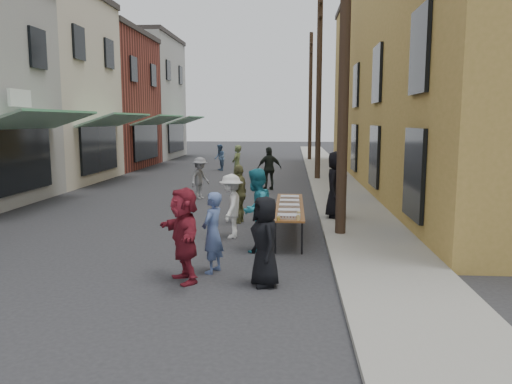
# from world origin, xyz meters

# --- Properties ---
(ground) EXTENTS (120.00, 120.00, 0.00)m
(ground) POSITION_xyz_m (0.00, 0.00, 0.00)
(ground) COLOR #28282B
(ground) RESTS_ON ground
(sidewalk) EXTENTS (2.20, 60.00, 0.10)m
(sidewalk) POSITION_xyz_m (5.00, 15.00, 0.05)
(sidewalk) COLOR gray
(sidewalk) RESTS_ON ground
(storefront_row) EXTENTS (8.00, 37.00, 9.00)m
(storefront_row) POSITION_xyz_m (-10.00, 14.96, 4.12)
(storefront_row) COLOR maroon
(storefront_row) RESTS_ON ground
(building_ochre) EXTENTS (10.00, 28.00, 10.00)m
(building_ochre) POSITION_xyz_m (11.10, 14.00, 5.00)
(building_ochre) COLOR olive
(building_ochre) RESTS_ON ground
(utility_pole_near) EXTENTS (0.26, 0.26, 9.00)m
(utility_pole_near) POSITION_xyz_m (4.30, 3.00, 4.50)
(utility_pole_near) COLOR #2D2116
(utility_pole_near) RESTS_ON ground
(utility_pole_mid) EXTENTS (0.26, 0.26, 9.00)m
(utility_pole_mid) POSITION_xyz_m (4.30, 15.00, 4.50)
(utility_pole_mid) COLOR #2D2116
(utility_pole_mid) RESTS_ON ground
(utility_pole_far) EXTENTS (0.26, 0.26, 9.00)m
(utility_pole_far) POSITION_xyz_m (4.30, 27.00, 4.50)
(utility_pole_far) COLOR #2D2116
(utility_pole_far) RESTS_ON ground
(serving_table) EXTENTS (0.70, 4.00, 0.75)m
(serving_table) POSITION_xyz_m (3.03, 3.16, 0.71)
(serving_table) COLOR brown
(serving_table) RESTS_ON ground
(catering_tray_sausage) EXTENTS (0.50, 0.33, 0.08)m
(catering_tray_sausage) POSITION_xyz_m (3.03, 1.51, 0.79)
(catering_tray_sausage) COLOR maroon
(catering_tray_sausage) RESTS_ON serving_table
(catering_tray_foil_b) EXTENTS (0.50, 0.33, 0.08)m
(catering_tray_foil_b) POSITION_xyz_m (3.03, 2.16, 0.79)
(catering_tray_foil_b) COLOR #B2B2B7
(catering_tray_foil_b) RESTS_ON serving_table
(catering_tray_buns) EXTENTS (0.50, 0.33, 0.08)m
(catering_tray_buns) POSITION_xyz_m (3.03, 2.86, 0.79)
(catering_tray_buns) COLOR tan
(catering_tray_buns) RESTS_ON serving_table
(catering_tray_foil_d) EXTENTS (0.50, 0.33, 0.08)m
(catering_tray_foil_d) POSITION_xyz_m (3.03, 3.56, 0.79)
(catering_tray_foil_d) COLOR #B2B2B7
(catering_tray_foil_d) RESTS_ON serving_table
(catering_tray_buns_end) EXTENTS (0.50, 0.33, 0.08)m
(catering_tray_buns_end) POSITION_xyz_m (3.03, 4.26, 0.79)
(catering_tray_buns_end) COLOR tan
(catering_tray_buns_end) RESTS_ON serving_table
(condiment_jar_a) EXTENTS (0.07, 0.07, 0.08)m
(condiment_jar_a) POSITION_xyz_m (2.81, 1.21, 0.79)
(condiment_jar_a) COLOR #A57F26
(condiment_jar_a) RESTS_ON serving_table
(condiment_jar_b) EXTENTS (0.07, 0.07, 0.08)m
(condiment_jar_b) POSITION_xyz_m (2.81, 1.31, 0.79)
(condiment_jar_b) COLOR #A57F26
(condiment_jar_b) RESTS_ON serving_table
(condiment_jar_c) EXTENTS (0.07, 0.07, 0.08)m
(condiment_jar_c) POSITION_xyz_m (2.81, 1.41, 0.79)
(condiment_jar_c) COLOR #A57F26
(condiment_jar_c) RESTS_ON serving_table
(cup_stack) EXTENTS (0.08, 0.08, 0.12)m
(cup_stack) POSITION_xyz_m (3.23, 1.26, 0.81)
(cup_stack) COLOR tan
(cup_stack) RESTS_ON serving_table
(guest_front_a) EXTENTS (0.76, 0.91, 1.59)m
(guest_front_a) POSITION_xyz_m (2.63, -0.84, 0.79)
(guest_front_a) COLOR black
(guest_front_a) RESTS_ON ground
(guest_front_b) EXTENTS (0.54, 0.66, 1.55)m
(guest_front_b) POSITION_xyz_m (1.60, -0.15, 0.78)
(guest_front_b) COLOR #50669C
(guest_front_b) RESTS_ON ground
(guest_front_c) EXTENTS (1.00, 1.10, 1.84)m
(guest_front_c) POSITION_xyz_m (2.30, 1.48, 0.92)
(guest_front_c) COLOR teal
(guest_front_c) RESTS_ON ground
(guest_front_d) EXTENTS (0.61, 1.03, 1.58)m
(guest_front_d) POSITION_xyz_m (1.60, 2.71, 0.79)
(guest_front_d) COLOR silver
(guest_front_d) RESTS_ON ground
(guest_front_e) EXTENTS (0.61, 1.03, 1.65)m
(guest_front_e) POSITION_xyz_m (1.60, 4.57, 0.83)
(guest_front_e) COLOR olive
(guest_front_e) RESTS_ON ground
(guest_queue_back) EXTENTS (1.22, 1.63, 1.71)m
(guest_queue_back) POSITION_xyz_m (1.18, -0.71, 0.86)
(guest_queue_back) COLOR maroon
(guest_queue_back) RESTS_ON ground
(server) EXTENTS (0.92, 1.10, 1.92)m
(server) POSITION_xyz_m (4.35, 5.03, 1.06)
(server) COLOR black
(server) RESTS_ON sidewalk
(passerby_left) EXTENTS (0.95, 1.15, 1.54)m
(passerby_left) POSITION_xyz_m (-0.31, 8.79, 0.77)
(passerby_left) COLOR slate
(passerby_left) RESTS_ON ground
(passerby_mid) EXTENTS (1.14, 0.75, 1.79)m
(passerby_mid) POSITION_xyz_m (2.13, 11.37, 0.90)
(passerby_mid) COLOR black
(passerby_mid) RESTS_ON ground
(passerby_right) EXTENTS (0.58, 0.74, 1.77)m
(passerby_right) POSITION_xyz_m (0.55, 13.36, 0.88)
(passerby_right) COLOR #5B6B3D
(passerby_right) RESTS_ON ground
(passerby_far) EXTENTS (0.78, 0.88, 1.53)m
(passerby_far) POSITION_xyz_m (-1.13, 19.32, 0.76)
(passerby_far) COLOR #50719C
(passerby_far) RESTS_ON ground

